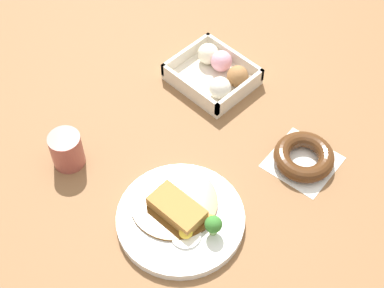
{
  "coord_description": "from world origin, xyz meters",
  "views": [
    {
      "loc": [
        -0.46,
        0.53,
        0.94
      ],
      "look_at": [
        0.04,
        0.04,
        0.03
      ],
      "focal_mm": 54.55,
      "sensor_mm": 36.0,
      "label": 1
    }
  ],
  "objects_px": {
    "donut_box": "(217,73)",
    "coffee_mug": "(67,150)",
    "chocolate_ring_donut": "(304,157)",
    "curry_plate": "(180,216)"
  },
  "relations": [
    {
      "from": "donut_box",
      "to": "coffee_mug",
      "type": "relative_size",
      "value": 2.27
    },
    {
      "from": "chocolate_ring_donut",
      "to": "donut_box",
      "type": "bearing_deg",
      "value": -8.4
    },
    {
      "from": "curry_plate",
      "to": "donut_box",
      "type": "bearing_deg",
      "value": -57.04
    },
    {
      "from": "chocolate_ring_donut",
      "to": "curry_plate",
      "type": "bearing_deg",
      "value": 73.66
    },
    {
      "from": "donut_box",
      "to": "coffee_mug",
      "type": "xyz_separation_m",
      "value": [
        0.05,
        0.37,
        0.01
      ]
    },
    {
      "from": "curry_plate",
      "to": "chocolate_ring_donut",
      "type": "relative_size",
      "value": 1.7
    },
    {
      "from": "donut_box",
      "to": "coffee_mug",
      "type": "bearing_deg",
      "value": 81.54
    },
    {
      "from": "donut_box",
      "to": "coffee_mug",
      "type": "height_order",
      "value": "coffee_mug"
    },
    {
      "from": "donut_box",
      "to": "chocolate_ring_donut",
      "type": "relative_size",
      "value": 1.23
    },
    {
      "from": "chocolate_ring_donut",
      "to": "coffee_mug",
      "type": "relative_size",
      "value": 1.85
    }
  ]
}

